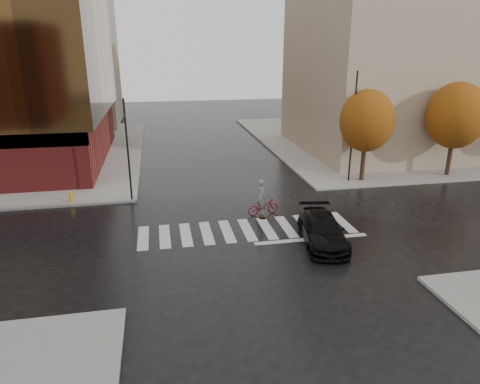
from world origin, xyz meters
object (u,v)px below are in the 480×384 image
Objects in this scene: traffic_light_nw at (127,145)px; fire_hydrant at (71,196)px; sedan at (322,230)px; traffic_light_ne at (354,119)px; cyclist at (262,203)px.

traffic_light_nw is 4.86m from fire_hydrant.
traffic_light_nw is at bearing 149.17° from sedan.
traffic_light_ne is 19.45m from fire_hydrant.
cyclist is 9.89m from traffic_light_ne.
sedan is 0.63× the size of traffic_light_ne.
cyclist is at bearing 12.13° from traffic_light_ne.
fire_hydrant is (-3.70, 0.20, -3.14)m from traffic_light_nw.
sedan is 7.03× the size of fire_hydrant.
fire_hydrant is (-19.00, -0.92, -4.07)m from traffic_light_ne.
fire_hydrant is at bearing 59.00° from cyclist.
traffic_light_ne reaches higher than traffic_light_nw.
fire_hydrant is (-11.33, 4.00, -0.21)m from cyclist.
traffic_light_ne is (5.65, 9.22, 3.89)m from sedan.
traffic_light_nw reaches higher than fire_hydrant.
traffic_light_nw is 0.82× the size of traffic_light_ne.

